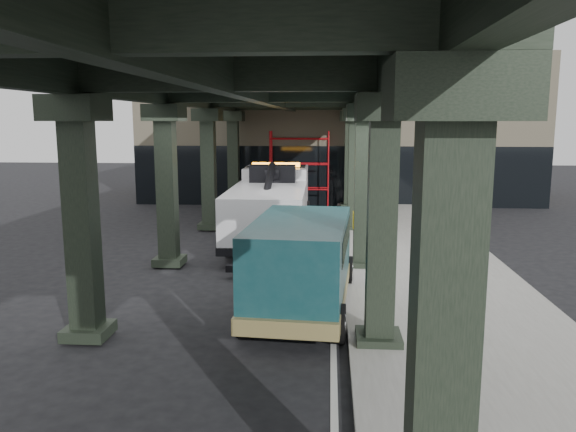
% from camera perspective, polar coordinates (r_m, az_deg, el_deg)
% --- Properties ---
extents(ground, '(90.00, 90.00, 0.00)m').
position_cam_1_polar(ground, '(15.54, -1.77, -7.22)').
color(ground, black).
rests_on(ground, ground).
extents(sidewalk, '(5.00, 40.00, 0.15)m').
position_cam_1_polar(sidewalk, '(17.61, 13.72, -5.22)').
color(sidewalk, gray).
rests_on(sidewalk, ground).
extents(lane_stripe, '(0.12, 38.00, 0.01)m').
position_cam_1_polar(lane_stripe, '(17.38, 4.53, -5.40)').
color(lane_stripe, silver).
rests_on(lane_stripe, ground).
extents(viaduct, '(7.40, 32.00, 6.40)m').
position_cam_1_polar(viaduct, '(16.93, -2.52, 12.86)').
color(viaduct, black).
rests_on(viaduct, ground).
extents(building, '(22.00, 10.00, 8.00)m').
position_cam_1_polar(building, '(34.80, 5.02, 8.76)').
color(building, '#C6B793').
rests_on(building, ground).
extents(scaffolding, '(3.08, 0.88, 4.00)m').
position_cam_1_polar(scaffolding, '(29.57, 1.20, 4.97)').
color(scaffolding, red).
rests_on(scaffolding, ground).
extents(tow_truck, '(2.88, 9.17, 2.99)m').
position_cam_1_polar(tow_truck, '(21.15, -1.64, 1.33)').
color(tow_truck, black).
rests_on(tow_truck, ground).
extents(towed_van, '(2.61, 5.77, 2.28)m').
position_cam_1_polar(towed_van, '(13.27, 1.42, -4.67)').
color(towed_van, '#123C41').
rests_on(towed_van, ground).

